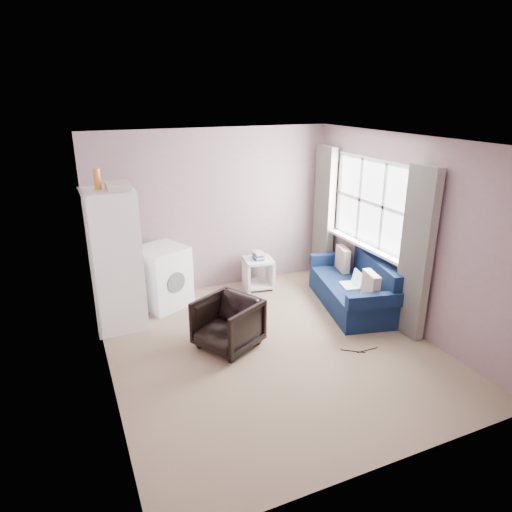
{
  "coord_description": "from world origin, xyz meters",
  "views": [
    {
      "loc": [
        -2.15,
        -4.44,
        2.99
      ],
      "look_at": [
        0.05,
        0.6,
        1.0
      ],
      "focal_mm": 32.0,
      "sensor_mm": 36.0,
      "label": 1
    }
  ],
  "objects": [
    {
      "name": "side_table",
      "position": [
        0.59,
        1.76,
        0.28
      ],
      "size": [
        0.5,
        0.5,
        0.6
      ],
      "rotation": [
        0.0,
        0.0,
        -0.15
      ],
      "color": "silver",
      "rests_on": "ground"
    },
    {
      "name": "washing_machine",
      "position": [
        -0.94,
        1.72,
        0.47
      ],
      "size": [
        0.84,
        0.84,
        0.9
      ],
      "rotation": [
        0.0,
        0.0,
        0.42
      ],
      "color": "white",
      "rests_on": "ground"
    },
    {
      "name": "room",
      "position": [
        0.02,
        0.01,
        1.25
      ],
      "size": [
        3.84,
        4.24,
        2.54
      ],
      "color": "#8B745B",
      "rests_on": "ground"
    },
    {
      "name": "window_dressing",
      "position": [
        1.78,
        0.7,
        1.11
      ],
      "size": [
        0.17,
        2.62,
        2.18
      ],
      "color": "white",
      "rests_on": "ground"
    },
    {
      "name": "sofa",
      "position": [
        1.62,
        0.58,
        0.28
      ],
      "size": [
        1.15,
        1.85,
        0.77
      ],
      "rotation": [
        0.0,
        0.0,
        -0.23
      ],
      "color": "#0E1F41",
      "rests_on": "ground"
    },
    {
      "name": "armchair",
      "position": [
        -0.48,
        0.24,
        0.35
      ],
      "size": [
        0.88,
        0.89,
        0.7
      ],
      "primitive_type": "imported",
      "rotation": [
        0.0,
        0.0,
        -1.08
      ],
      "color": "black",
      "rests_on": "ground"
    },
    {
      "name": "fridge",
      "position": [
        -1.62,
        1.36,
        0.94
      ],
      "size": [
        0.66,
        0.65,
        2.11
      ],
      "rotation": [
        0.0,
        0.0,
        0.02
      ],
      "color": "white",
      "rests_on": "ground"
    },
    {
      "name": "floor_cables",
      "position": [
        0.96,
        -0.51,
        0.01
      ],
      "size": [
        0.45,
        0.19,
        0.01
      ],
      "rotation": [
        0.0,
        0.0,
        -0.28
      ],
      "color": "black",
      "rests_on": "ground"
    }
  ]
}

